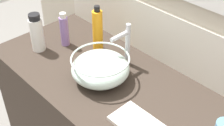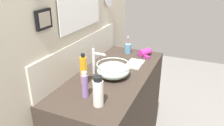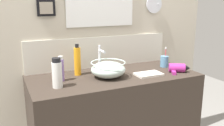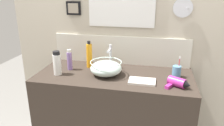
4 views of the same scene
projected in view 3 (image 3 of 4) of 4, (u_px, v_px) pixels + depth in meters
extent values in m
cube|color=beige|center=(99.00, 31.00, 2.16)|extent=(2.12, 0.06, 2.46)
cube|color=beige|center=(101.00, 52.00, 2.17)|extent=(1.28, 0.02, 0.27)
cylinder|color=silver|center=(154.00, 4.00, 2.27)|extent=(0.16, 0.01, 0.16)
cylinder|color=silver|center=(157.00, 4.00, 2.30)|extent=(0.01, 0.06, 0.01)
cube|color=black|center=(46.00, 8.00, 1.89)|extent=(0.14, 0.02, 0.12)
cube|color=gray|center=(46.00, 8.00, 1.88)|extent=(0.10, 0.01, 0.09)
ellipsoid|color=silver|center=(108.00, 70.00, 1.88)|extent=(0.26, 0.26, 0.12)
torus|color=silver|center=(108.00, 62.00, 1.87)|extent=(0.26, 0.26, 0.01)
torus|color=#B2B7BC|center=(108.00, 77.00, 1.90)|extent=(0.10, 0.10, 0.01)
cylinder|color=silver|center=(100.00, 60.00, 2.03)|extent=(0.02, 0.02, 0.19)
cylinder|color=silver|center=(102.00, 51.00, 1.96)|extent=(0.02, 0.11, 0.02)
cylinder|color=silver|center=(99.00, 47.00, 2.00)|extent=(0.02, 0.02, 0.03)
cylinder|color=#B22D8C|center=(177.00, 68.00, 2.03)|extent=(0.15, 0.13, 0.07)
cone|color=black|center=(187.00, 68.00, 2.02)|extent=(0.07, 0.08, 0.06)
cube|color=#B22D8C|center=(174.00, 72.00, 1.99)|extent=(0.07, 0.09, 0.02)
cylinder|color=#598CB2|center=(164.00, 61.00, 2.19)|extent=(0.07, 0.07, 0.10)
cylinder|color=#D83F4C|center=(165.00, 58.00, 2.19)|extent=(0.01, 0.01, 0.15)
cube|color=white|center=(166.00, 48.00, 2.17)|extent=(0.01, 0.01, 0.02)
cylinder|color=orange|center=(77.00, 61.00, 1.93)|extent=(0.05, 0.05, 0.22)
cylinder|color=black|center=(77.00, 46.00, 1.90)|extent=(0.03, 0.03, 0.03)
cylinder|color=#8C6BB2|center=(61.00, 70.00, 1.79)|extent=(0.04, 0.04, 0.16)
cylinder|color=silver|center=(60.00, 58.00, 1.77)|extent=(0.03, 0.03, 0.03)
cylinder|color=white|center=(57.00, 75.00, 1.65)|extent=(0.07, 0.07, 0.17)
cylinder|color=black|center=(56.00, 60.00, 1.63)|extent=(0.06, 0.06, 0.03)
cube|color=silver|center=(149.00, 74.00, 1.95)|extent=(0.21, 0.13, 0.02)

